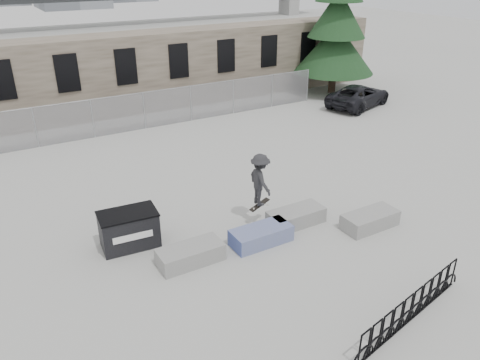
# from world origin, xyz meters

# --- Properties ---
(ground) EXTENTS (120.00, 120.00, 0.00)m
(ground) POSITION_xyz_m (0.00, 0.00, 0.00)
(ground) COLOR #A7A7A2
(ground) RESTS_ON ground
(stone_wall) EXTENTS (36.00, 2.58, 4.50)m
(stone_wall) POSITION_xyz_m (0.00, 16.24, 2.26)
(stone_wall) COLOR #66594B
(stone_wall) RESTS_ON ground
(chainlink_fence) EXTENTS (22.06, 0.06, 2.02)m
(chainlink_fence) POSITION_xyz_m (-0.00, 12.50, 1.04)
(chainlink_fence) COLOR gray
(chainlink_fence) RESTS_ON ground
(planter_far_left) EXTENTS (2.00, 0.90, 0.54)m
(planter_far_left) POSITION_xyz_m (-3.09, -0.03, 0.29)
(planter_far_left) COLOR gray
(planter_far_left) RESTS_ON ground
(planter_center_left) EXTENTS (2.00, 0.90, 0.54)m
(planter_center_left) POSITION_xyz_m (-0.66, -0.20, 0.29)
(planter_center_left) COLOR #34479C
(planter_center_left) RESTS_ON ground
(planter_center_right) EXTENTS (2.00, 0.90, 0.54)m
(planter_center_right) POSITION_xyz_m (1.05, 0.21, 0.29)
(planter_center_right) COLOR gray
(planter_center_right) RESTS_ON ground
(planter_offset) EXTENTS (2.00, 0.90, 0.54)m
(planter_offset) POSITION_xyz_m (3.12, -1.25, 0.29)
(planter_offset) COLOR gray
(planter_offset) RESTS_ON ground
(dumpster) EXTENTS (1.91, 1.27, 1.20)m
(dumpster) POSITION_xyz_m (-4.38, 1.79, 0.60)
(dumpster) COLOR black
(dumpster) RESTS_ON ground
(bike_rack) EXTENTS (4.86, 0.99, 0.90)m
(bike_rack) POSITION_xyz_m (0.66, -5.20, 0.44)
(bike_rack) COLOR black
(bike_rack) RESTS_ON ground
(spruce_tree) EXTENTS (5.30, 5.30, 11.50)m
(spruce_tree) POSITION_xyz_m (13.74, 13.29, 4.60)
(spruce_tree) COLOR #38281E
(spruce_tree) RESTS_ON ground
(suv) EXTENTS (5.32, 3.60, 1.35)m
(suv) POSITION_xyz_m (12.96, 9.84, 0.68)
(suv) COLOR black
(suv) RESTS_ON ground
(skateboarder) EXTENTS (0.79, 1.23, 2.00)m
(skateboarder) POSITION_xyz_m (-0.02, 0.90, 1.67)
(skateboarder) COLOR #28272A
(skateboarder) RESTS_ON ground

